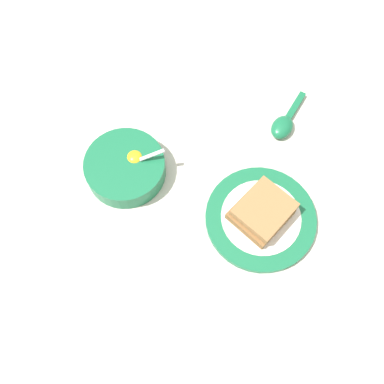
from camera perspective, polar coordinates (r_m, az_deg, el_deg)
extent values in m
plane|color=beige|center=(0.93, -0.66, 3.58)|extent=(3.00, 3.00, 0.00)
cylinder|color=#196B42|center=(0.91, -8.46, 3.04)|extent=(0.16, 0.16, 0.04)
cylinder|color=white|center=(0.91, -8.50, 3.16)|extent=(0.13, 0.13, 0.02)
ellipsoid|color=yellow|center=(0.90, -7.29, 4.35)|extent=(0.03, 0.03, 0.02)
cylinder|color=black|center=(0.89, -7.68, 3.03)|extent=(0.03, 0.03, 0.00)
ellipsoid|color=silver|center=(0.90, -7.55, 3.73)|extent=(0.03, 0.02, 0.01)
cube|color=silver|center=(0.88, -5.09, 4.71)|extent=(0.03, 0.05, 0.03)
cylinder|color=#196B42|center=(0.89, 8.70, -3.31)|extent=(0.22, 0.22, 0.01)
cylinder|color=white|center=(0.88, 8.77, -3.15)|extent=(0.16, 0.16, 0.00)
cube|color=brown|center=(0.87, 8.67, -2.78)|extent=(0.13, 0.13, 0.02)
cube|color=#9E7042|center=(0.86, 9.21, -2.17)|extent=(0.13, 0.12, 0.02)
ellipsoid|color=#196B42|center=(0.98, 11.36, 8.07)|extent=(0.07, 0.06, 0.03)
cube|color=#196B42|center=(1.02, 12.90, 10.45)|extent=(0.08, 0.04, 0.01)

